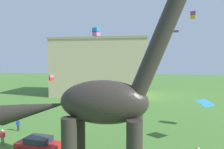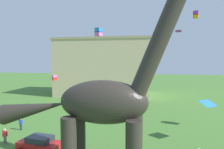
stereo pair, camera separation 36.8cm
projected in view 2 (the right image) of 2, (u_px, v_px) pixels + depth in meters
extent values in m
cylinder|color=#2D2823|center=(135.00, 143.00, 15.64)|extent=(1.10, 1.10, 4.74)
cylinder|color=#2D2823|center=(79.00, 139.00, 16.41)|extent=(1.10, 1.10, 4.74)
ellipsoid|color=#2D2823|center=(103.00, 102.00, 14.76)|extent=(6.49, 2.80, 3.19)
cylinder|color=#2D2823|center=(164.00, 29.00, 13.69)|extent=(4.66, 1.20, 9.24)
cone|color=#2D2823|center=(35.00, 109.00, 15.73)|extent=(5.70, 1.60, 2.70)
cube|color=red|center=(40.00, 145.00, 19.32)|extent=(4.42, 2.38, 0.72)
cube|color=#232B35|center=(40.00, 139.00, 19.28)|extent=(2.47, 1.88, 0.52)
cylinder|color=black|center=(60.00, 146.00, 19.96)|extent=(0.65, 0.31, 0.62)
cylinder|color=black|center=(30.00, 144.00, 20.48)|extent=(0.65, 0.31, 0.62)
cylinder|color=#6B6056|center=(4.00, 140.00, 21.27)|extent=(0.13, 0.13, 0.80)
cylinder|color=#6B6056|center=(6.00, 140.00, 21.24)|extent=(0.13, 0.13, 0.80)
cube|color=#D1333D|center=(5.00, 134.00, 21.20)|extent=(0.44, 0.27, 0.57)
sphere|color=tan|center=(5.00, 130.00, 21.17)|extent=(0.25, 0.25, 0.25)
cylinder|color=#D1333D|center=(3.00, 133.00, 21.24)|extent=(0.11, 0.11, 0.54)
cylinder|color=#D1333D|center=(7.00, 134.00, 21.16)|extent=(0.11, 0.11, 0.54)
cylinder|color=#2D3347|center=(20.00, 127.00, 25.44)|extent=(0.13, 0.13, 0.76)
cylinder|color=#2D3347|center=(22.00, 127.00, 25.41)|extent=(0.13, 0.13, 0.76)
cube|color=blue|center=(21.00, 122.00, 25.38)|extent=(0.41, 0.25, 0.54)
sphere|color=tan|center=(21.00, 119.00, 25.36)|extent=(0.24, 0.24, 0.24)
cylinder|color=blue|center=(19.00, 122.00, 25.42)|extent=(0.10, 0.10, 0.51)
cylinder|color=blue|center=(23.00, 122.00, 25.34)|extent=(0.10, 0.10, 0.51)
cube|color=purple|center=(178.00, 31.00, 28.50)|extent=(0.94, 0.77, 0.24)
cylinder|color=orange|center=(178.00, 35.00, 28.54)|extent=(0.01, 0.01, 0.82)
cube|color=#287AE5|center=(208.00, 103.00, 21.36)|extent=(2.05, 2.00, 0.52)
cube|color=#287AE5|center=(99.00, 30.00, 29.94)|extent=(1.11, 1.11, 0.67)
cube|color=pink|center=(99.00, 34.00, 29.98)|extent=(1.11, 1.11, 0.67)
cube|color=pink|center=(54.00, 76.00, 37.29)|extent=(0.98, 0.98, 0.56)
cube|color=red|center=(54.00, 79.00, 37.32)|extent=(0.98, 0.98, 0.56)
cube|color=purple|center=(196.00, 13.00, 24.95)|extent=(0.75, 0.75, 0.48)
cube|color=orange|center=(196.00, 16.00, 24.98)|extent=(0.75, 0.75, 0.48)
cube|color=#CCB78E|center=(105.00, 68.00, 51.88)|extent=(22.54, 12.72, 13.50)
cube|color=tan|center=(104.00, 40.00, 51.39)|extent=(22.99, 12.98, 0.50)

